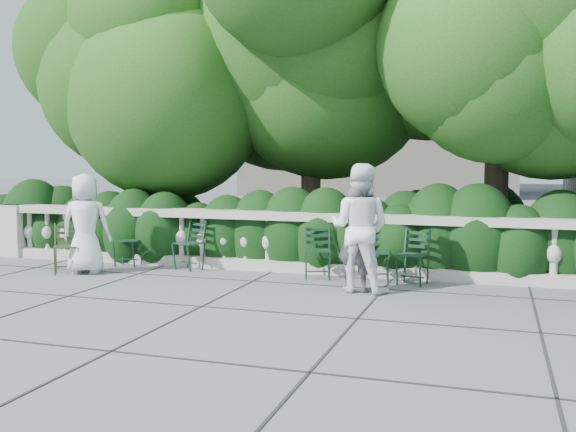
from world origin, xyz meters
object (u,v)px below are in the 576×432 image
(chair_a, at_px, (125,267))
(chair_b, at_px, (183,271))
(person_woman_grey, at_px, (356,239))
(chair_d, at_px, (409,286))
(chair_c, at_px, (318,281))
(chair_weathered, at_px, (67,275))
(person_businessman, at_px, (86,224))
(person_casual_man, at_px, (360,228))
(chair_e, at_px, (376,283))

(chair_a, height_order, chair_b, same)
(chair_b, height_order, person_woman_grey, person_woman_grey)
(chair_d, distance_m, person_woman_grey, 1.17)
(chair_a, height_order, chair_d, same)
(chair_a, bearing_deg, chair_c, -8.81)
(chair_weathered, bearing_deg, chair_d, -25.93)
(chair_a, relative_size, person_woman_grey, 0.56)
(person_businessman, bearing_deg, chair_weathered, 39.40)
(chair_b, bearing_deg, person_businessman, -132.91)
(chair_a, relative_size, person_casual_man, 0.47)
(chair_d, distance_m, person_businessman, 5.25)
(person_businessman, bearing_deg, chair_b, -167.80)
(chair_b, bearing_deg, chair_weathered, -128.35)
(chair_b, relative_size, chair_d, 1.00)
(person_businessman, height_order, person_casual_man, person_casual_man)
(chair_b, distance_m, person_businessman, 1.75)
(chair_weathered, bearing_deg, person_businessman, 19.82)
(chair_d, bearing_deg, chair_e, -174.80)
(chair_e, bearing_deg, chair_weathered, 178.63)
(chair_a, bearing_deg, person_businessman, -117.87)
(chair_a, bearing_deg, chair_b, -5.91)
(person_woman_grey, bearing_deg, chair_d, -128.17)
(chair_a, height_order, chair_c, same)
(chair_a, relative_size, chair_d, 1.00)
(chair_c, relative_size, person_woman_grey, 0.56)
(chair_weathered, height_order, person_woman_grey, person_woman_grey)
(person_businessman, bearing_deg, chair_e, 172.59)
(chair_b, bearing_deg, person_woman_grey, 5.95)
(chair_c, bearing_deg, person_casual_man, -54.49)
(chair_a, xyz_separation_m, chair_b, (1.11, 0.01, 0.00))
(chair_a, height_order, chair_weathered, same)
(chair_e, bearing_deg, chair_c, 172.28)
(chair_d, relative_size, chair_weathered, 1.00)
(chair_a, distance_m, person_businessman, 1.11)
(chair_b, height_order, chair_weathered, same)
(chair_b, bearing_deg, chair_a, -159.44)
(chair_e, distance_m, chair_weathered, 4.93)
(chair_c, xyz_separation_m, chair_d, (1.39, -0.01, 0.00))
(chair_b, height_order, person_businessman, person_businessman)
(person_casual_man, bearing_deg, chair_a, -2.35)
(chair_b, xyz_separation_m, person_woman_grey, (3.11, -0.78, 0.74))
(chair_b, bearing_deg, chair_c, 16.32)
(chair_e, bearing_deg, chair_a, 167.35)
(chair_d, relative_size, person_woman_grey, 0.56)
(chair_d, height_order, person_casual_man, person_casual_man)
(person_businessman, bearing_deg, chair_c, 173.44)
(chair_c, distance_m, chair_weathered, 4.04)
(chair_c, distance_m, chair_e, 0.89)
(chair_c, relative_size, chair_e, 1.00)
(chair_e, xyz_separation_m, chair_weathered, (-4.85, -0.87, 0.00))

